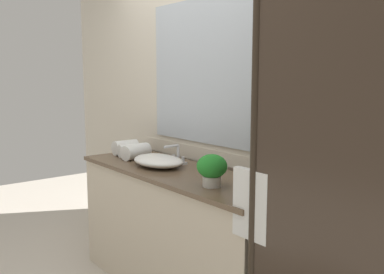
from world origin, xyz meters
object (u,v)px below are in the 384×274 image
object	(u,v)px
rolled_towel_near_edge	(126,147)
amenity_bottle_conditioner	(274,183)
rolled_towel_middle	(133,150)
amenity_bottle_body_wash	(286,182)
sink_basin	(158,161)
potted_plant	(212,168)
rolled_towel_far_edge	(136,152)
faucet	(177,157)
soap_dish	(247,193)

from	to	relation	value
rolled_towel_near_edge	amenity_bottle_conditioner	bearing A→B (deg)	2.71
rolled_towel_middle	amenity_bottle_body_wash	bearing A→B (deg)	6.09
amenity_bottle_conditioner	sink_basin	bearing A→B (deg)	-172.44
sink_basin	potted_plant	world-z (taller)	potted_plant
amenity_bottle_body_wash	rolled_towel_far_edge	xyz separation A→B (m)	(-1.33, -0.19, 0.01)
faucet	rolled_towel_middle	xyz separation A→B (m)	(-0.45, -0.11, 0.00)
soap_dish	amenity_bottle_conditioner	xyz separation A→B (m)	(0.03, 0.18, 0.03)
amenity_bottle_body_wash	rolled_towel_middle	xyz separation A→B (m)	(-1.44, -0.15, 0.01)
potted_plant	rolled_towel_middle	world-z (taller)	potted_plant
amenity_bottle_conditioner	rolled_towel_far_edge	xyz separation A→B (m)	(-1.31, -0.10, 0.01)
sink_basin	rolled_towel_middle	xyz separation A→B (m)	(-0.45, 0.06, 0.01)
faucet	soap_dish	size ratio (longest dim) A/B	1.70
soap_dish	rolled_towel_far_edge	distance (m)	1.28
soap_dish	faucet	bearing A→B (deg)	166.64
potted_plant	rolled_towel_far_edge	world-z (taller)	potted_plant
amenity_bottle_body_wash	potted_plant	bearing A→B (deg)	-138.49
rolled_towel_middle	rolled_towel_near_edge	bearing A→B (deg)	-178.92
sink_basin	soap_dish	world-z (taller)	sink_basin
amenity_bottle_body_wash	rolled_towel_near_edge	world-z (taller)	rolled_towel_near_edge
potted_plant	rolled_towel_middle	bearing A→B (deg)	173.41
faucet	rolled_towel_far_edge	world-z (taller)	faucet
soap_dish	amenity_bottle_conditioner	size ratio (longest dim) A/B	0.97
amenity_bottle_conditioner	rolled_towel_near_edge	xyz separation A→B (m)	(-1.53, -0.07, 0.01)
amenity_bottle_body_wash	rolled_towel_far_edge	distance (m)	1.34
faucet	rolled_towel_near_edge	xyz separation A→B (m)	(-0.56, -0.11, 0.01)
sink_basin	amenity_bottle_conditioner	xyz separation A→B (m)	(0.97, 0.13, 0.01)
amenity_bottle_conditioner	rolled_towel_middle	xyz separation A→B (m)	(-1.42, -0.07, 0.00)
sink_basin	faucet	size ratio (longest dim) A/B	2.59
amenity_bottle_conditioner	rolled_towel_far_edge	size ratio (longest dim) A/B	0.43
rolled_towel_near_edge	rolled_towel_middle	bearing A→B (deg)	1.08
rolled_towel_middle	soap_dish	bearing A→B (deg)	-4.49
soap_dish	potted_plant	bearing A→B (deg)	-175.60
amenity_bottle_body_wash	soap_dish	bearing A→B (deg)	-101.59
rolled_towel_near_edge	soap_dish	bearing A→B (deg)	-4.08
sink_basin	faucet	bearing A→B (deg)	90.00
sink_basin	rolled_towel_near_edge	distance (m)	0.57
amenity_bottle_body_wash	rolled_towel_far_edge	world-z (taller)	rolled_towel_far_edge
amenity_bottle_body_wash	rolled_towel_near_edge	size ratio (longest dim) A/B	0.47
faucet	rolled_towel_middle	bearing A→B (deg)	-166.12
amenity_bottle_conditioner	amenity_bottle_body_wash	xyz separation A→B (m)	(0.02, 0.08, -0.00)
amenity_bottle_conditioner	rolled_towel_near_edge	size ratio (longest dim) A/B	0.51
sink_basin	rolled_towel_middle	world-z (taller)	rolled_towel_middle
soap_dish	amenity_bottle_conditioner	world-z (taller)	amenity_bottle_conditioner
amenity_bottle_conditioner	rolled_towel_near_edge	bearing A→B (deg)	-177.29
amenity_bottle_body_wash	faucet	bearing A→B (deg)	-177.59
amenity_bottle_conditioner	rolled_towel_far_edge	distance (m)	1.32
potted_plant	soap_dish	world-z (taller)	potted_plant
sink_basin	potted_plant	xyz separation A→B (m)	(0.67, -0.07, 0.07)
soap_dish	amenity_bottle_body_wash	size ratio (longest dim) A/B	1.06
faucet	potted_plant	size ratio (longest dim) A/B	0.88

